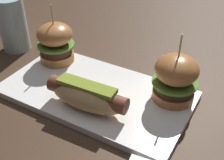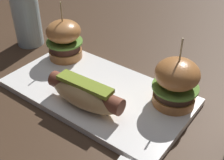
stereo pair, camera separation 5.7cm
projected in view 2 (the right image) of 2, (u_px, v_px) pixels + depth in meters
ground_plane at (97, 94)px, 0.62m from camera, size 3.00×3.00×0.00m
platter_main at (97, 92)px, 0.61m from camera, size 0.39×0.21×0.01m
hot_dog at (85, 94)px, 0.55m from camera, size 0.16×0.06×0.06m
slider_left at (64, 39)px, 0.69m from camera, size 0.09×0.09×0.14m
slider_right at (176, 82)px, 0.55m from camera, size 0.09×0.09×0.14m
water_glass at (27, 20)px, 0.76m from camera, size 0.07×0.07×0.14m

